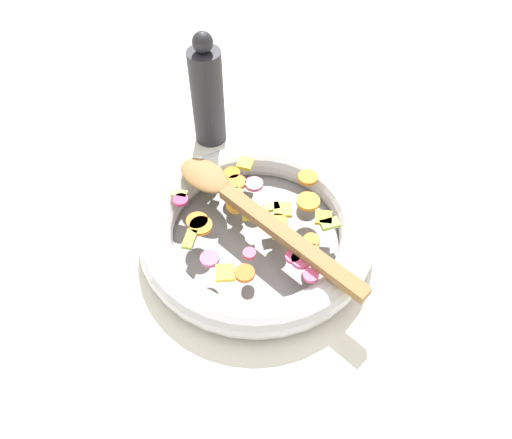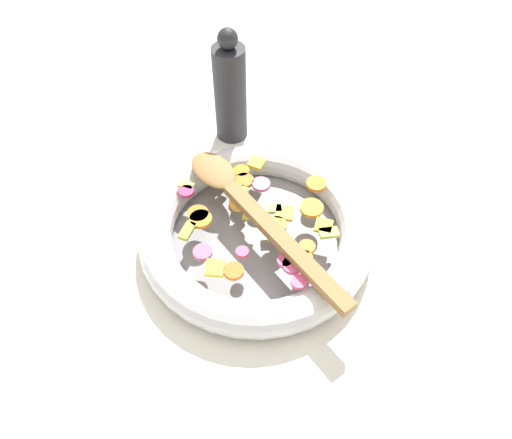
# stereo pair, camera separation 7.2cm
# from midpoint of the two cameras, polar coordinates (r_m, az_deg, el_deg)

# --- Properties ---
(ground_plane) EXTENTS (4.00, 4.00, 0.00)m
(ground_plane) POSITION_cam_midpoint_polar(r_m,az_deg,el_deg) (0.76, -2.71, -2.56)
(ground_plane) COLOR silver
(skillet) EXTENTS (0.35, 0.35, 0.05)m
(skillet) POSITION_cam_midpoint_polar(r_m,az_deg,el_deg) (0.74, -2.77, -1.54)
(skillet) COLOR slate
(skillet) RESTS_ON ground_plane
(chopped_vegetables) EXTENTS (0.26, 0.24, 0.01)m
(chopped_vegetables) POSITION_cam_midpoint_polar(r_m,az_deg,el_deg) (0.72, -2.82, 0.09)
(chopped_vegetables) COLOR orange
(chopped_vegetables) RESTS_ON skillet
(wooden_spoon) EXTENTS (0.34, 0.17, 0.01)m
(wooden_spoon) POSITION_cam_midpoint_polar(r_m,az_deg,el_deg) (0.72, -3.85, 1.22)
(wooden_spoon) COLOR olive
(wooden_spoon) RESTS_ON chopped_vegetables
(pepper_mill) EXTENTS (0.06, 0.06, 0.21)m
(pepper_mill) POSITION_cam_midpoint_polar(r_m,az_deg,el_deg) (0.87, -8.02, 13.83)
(pepper_mill) COLOR #232328
(pepper_mill) RESTS_ON ground_plane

